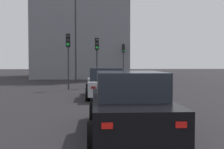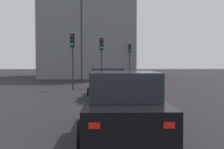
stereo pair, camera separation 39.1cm
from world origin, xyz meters
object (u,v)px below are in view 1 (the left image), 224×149
object	(u,v)px
traffic_light_near_left	(97,52)
traffic_light_far_left	(123,54)
car_silver_lead	(105,83)
traffic_light_near_right	(68,49)
car_black_second	(129,104)
street_lamp_kerbside	(76,29)

from	to	relation	value
traffic_light_near_left	traffic_light_far_left	bearing A→B (deg)	158.03
car_silver_lead	traffic_light_near_left	size ratio (longest dim) A/B	1.26
traffic_light_near_right	car_black_second	bearing A→B (deg)	18.79
traffic_light_far_left	street_lamp_kerbside	distance (m)	6.86
car_black_second	traffic_light_near_right	bearing A→B (deg)	11.85
traffic_light_near_left	traffic_light_near_right	size ratio (longest dim) A/B	0.97
traffic_light_near_right	traffic_light_far_left	bearing A→B (deg)	163.86
car_black_second	traffic_light_far_left	bearing A→B (deg)	-5.50
car_black_second	traffic_light_near_right	xyz separation A→B (m)	(12.48, 2.48, 1.96)
car_black_second	street_lamp_kerbside	world-z (taller)	street_lamp_kerbside
traffic_light_near_left	street_lamp_kerbside	size ratio (longest dim) A/B	0.43
traffic_light_near_right	street_lamp_kerbside	distance (m)	7.55
car_silver_lead	traffic_light_far_left	size ratio (longest dim) A/B	1.20
car_silver_lead	traffic_light_far_left	world-z (taller)	traffic_light_far_left
car_black_second	traffic_light_far_left	world-z (taller)	traffic_light_far_left
street_lamp_kerbside	car_black_second	bearing A→B (deg)	-173.20
street_lamp_kerbside	traffic_light_far_left	bearing A→B (deg)	-48.94
traffic_light_near_right	street_lamp_kerbside	world-z (taller)	street_lamp_kerbside
traffic_light_near_right	traffic_light_far_left	xyz separation A→B (m)	(11.50, -5.05, 0.04)
traffic_light_far_left	traffic_light_near_right	bearing A→B (deg)	-24.10
car_black_second	traffic_light_near_left	world-z (taller)	traffic_light_near_left
traffic_light_near_right	traffic_light_far_left	distance (m)	12.56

